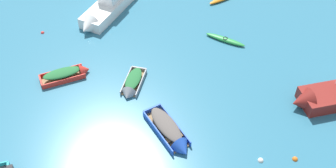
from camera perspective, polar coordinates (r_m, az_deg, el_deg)
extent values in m
cube|color=#99754C|center=(26.14, -0.24, -6.40)|extent=(2.58, 3.71, 0.11)
cube|color=blue|center=(26.22, 0.97, -5.61)|extent=(1.64, 3.38, 0.45)
cube|color=blue|center=(25.81, -1.46, -6.72)|extent=(1.64, 3.38, 0.45)
cube|color=blue|center=(27.06, -2.24, -3.55)|extent=(1.18, 0.65, 0.45)
cone|color=blue|center=(25.00, 2.04, -9.07)|extent=(1.46, 1.28, 1.22)
cube|color=#937047|center=(26.05, -0.45, -5.76)|extent=(1.19, 0.83, 0.03)
cube|color=#937047|center=(25.47, 0.79, -7.36)|extent=(1.19, 0.83, 0.03)
ellipsoid|color=#59514C|center=(25.73, -0.24, -5.66)|extent=(2.40, 3.41, 0.39)
cube|color=white|center=(35.88, -8.18, 10.44)|extent=(4.92, 6.25, 0.92)
cone|color=white|center=(33.79, -11.05, 7.69)|extent=(2.07, 1.93, 1.68)
ellipsoid|color=#288C3D|center=(32.82, 7.92, 6.10)|extent=(3.01, 2.29, 0.30)
torus|color=black|center=(32.74, 7.95, 6.28)|extent=(0.56, 0.56, 0.06)
cone|color=maroon|center=(28.48, 17.95, -2.38)|extent=(1.47, 1.89, 1.74)
cube|color=#99754C|center=(29.12, -4.74, 0.15)|extent=(1.81, 2.76, 0.08)
cube|color=gray|center=(28.91, -3.72, 0.15)|extent=(0.94, 2.55, 0.34)
cube|color=gray|center=(29.18, -5.79, 0.50)|extent=(0.94, 2.55, 0.34)
cube|color=gray|center=(29.95, -4.02, 2.07)|extent=(1.05, 0.46, 0.34)
cone|color=gray|center=(28.11, -5.58, -1.57)|extent=(1.19, 0.92, 1.05)
cube|color=#937047|center=(29.08, -4.69, 0.61)|extent=(1.02, 0.58, 0.03)
ellipsoid|color=#236633|center=(28.85, -4.79, 0.71)|extent=(1.69, 2.53, 0.28)
cube|color=#99754C|center=(30.33, -14.30, 0.85)|extent=(3.12, 1.86, 0.10)
cube|color=red|center=(30.66, -14.56, 1.74)|extent=(2.95, 0.95, 0.40)
cube|color=red|center=(29.81, -14.12, 0.36)|extent=(2.95, 0.95, 0.40)
cube|color=red|center=(30.21, -17.14, 0.28)|extent=(0.43, 1.10, 0.40)
cone|color=red|center=(30.32, -11.45, 1.88)|extent=(0.99, 1.25, 1.09)
cube|color=#937047|center=(30.17, -14.66, 1.08)|extent=(0.60, 1.07, 0.03)
ellipsoid|color=#236633|center=(30.03, -14.45, 1.48)|extent=(2.86, 1.74, 0.32)
sphere|color=red|center=(34.92, -16.94, 6.77)|extent=(0.29, 0.29, 0.29)
sphere|color=silver|center=(25.43, 12.67, -10.29)|extent=(0.34, 0.34, 0.34)
sphere|color=orange|center=(26.00, 17.14, -9.92)|extent=(0.34, 0.34, 0.34)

